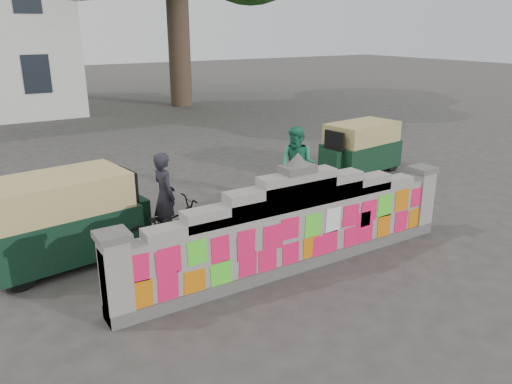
{
  "coord_description": "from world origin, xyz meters",
  "views": [
    {
      "loc": [
        -4.63,
        -6.11,
        3.89
      ],
      "look_at": [
        -0.15,
        1.0,
        1.1
      ],
      "focal_mm": 35.0,
      "sensor_mm": 36.0,
      "label": 1
    }
  ],
  "objects_px": {
    "pedestrian": "(297,166)",
    "rickshaw_left": "(65,218)",
    "cyclist_bike": "(167,226)",
    "rickshaw_right": "(360,147)",
    "cyclist_rider": "(166,209)"
  },
  "relations": [
    {
      "from": "pedestrian",
      "to": "rickshaw_left",
      "type": "bearing_deg",
      "value": -116.92
    },
    {
      "from": "cyclist_bike",
      "to": "rickshaw_right",
      "type": "xyz_separation_m",
      "value": [
        6.51,
        1.92,
        0.26
      ]
    },
    {
      "from": "rickshaw_left",
      "to": "rickshaw_right",
      "type": "height_order",
      "value": "rickshaw_left"
    },
    {
      "from": "cyclist_rider",
      "to": "cyclist_bike",
      "type": "bearing_deg",
      "value": -0.0
    },
    {
      "from": "pedestrian",
      "to": "rickshaw_right",
      "type": "distance_m",
      "value": 3.19
    },
    {
      "from": "cyclist_rider",
      "to": "pedestrian",
      "type": "relative_size",
      "value": 0.88
    },
    {
      "from": "cyclist_bike",
      "to": "pedestrian",
      "type": "xyz_separation_m",
      "value": [
        3.53,
        0.8,
        0.43
      ]
    },
    {
      "from": "rickshaw_left",
      "to": "cyclist_bike",
      "type": "bearing_deg",
      "value": -24.0
    },
    {
      "from": "rickshaw_right",
      "to": "cyclist_rider",
      "type": "bearing_deg",
      "value": 8.95
    },
    {
      "from": "rickshaw_left",
      "to": "rickshaw_right",
      "type": "bearing_deg",
      "value": 2.57
    },
    {
      "from": "cyclist_rider",
      "to": "rickshaw_left",
      "type": "distance_m",
      "value": 1.69
    },
    {
      "from": "rickshaw_left",
      "to": "rickshaw_right",
      "type": "distance_m",
      "value": 8.25
    },
    {
      "from": "cyclist_bike",
      "to": "cyclist_rider",
      "type": "relative_size",
      "value": 1.12
    },
    {
      "from": "rickshaw_left",
      "to": "cyclist_rider",
      "type": "bearing_deg",
      "value": -24.0
    },
    {
      "from": "rickshaw_right",
      "to": "cyclist_bike",
      "type": "bearing_deg",
      "value": 8.95
    }
  ]
}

